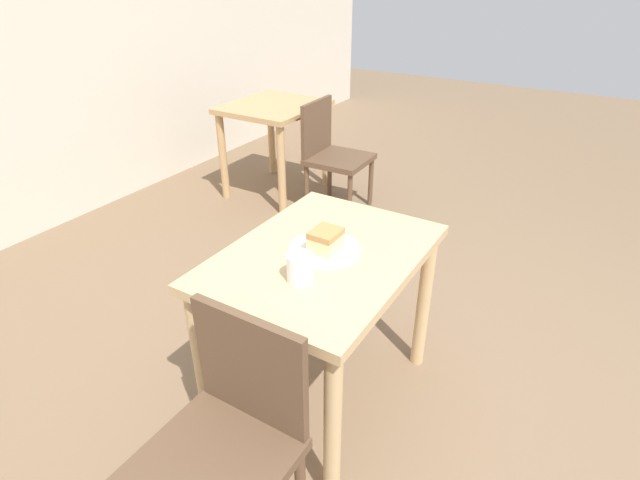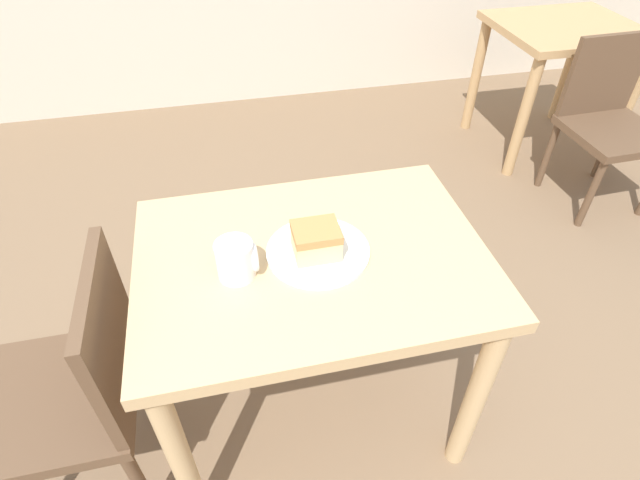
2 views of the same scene
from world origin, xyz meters
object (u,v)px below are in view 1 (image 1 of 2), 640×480
at_px(cake_slice, 326,240).
at_px(coffee_mug, 301,267).
at_px(chair_near_window, 227,437).
at_px(chair_far_corner, 332,152).
at_px(dining_table_near, 322,280).
at_px(dining_table_far, 275,122).
at_px(plate, 324,249).

bearing_deg(cake_slice, coffee_mug, -173.45).
height_order(chair_near_window, chair_far_corner, same).
distance_m(dining_table_near, coffee_mug, 0.26).
bearing_deg(cake_slice, dining_table_far, 40.91).
relative_size(dining_table_far, coffee_mug, 7.24).
relative_size(chair_near_window, cake_slice, 6.87).
distance_m(dining_table_near, chair_far_corner, 1.95).
bearing_deg(dining_table_far, cake_slice, -139.09).
distance_m(chair_near_window, chair_far_corner, 2.57).
xyz_separation_m(dining_table_far, plate, (-1.71, -1.48, 0.15)).
bearing_deg(chair_near_window, dining_table_far, 122.90).
distance_m(dining_table_near, chair_near_window, 0.69).
xyz_separation_m(dining_table_near, dining_table_far, (1.73, 1.48, -0.02)).
relative_size(dining_table_far, plate, 2.73).
bearing_deg(coffee_mug, cake_slice, 6.55).
height_order(chair_near_window, cake_slice, cake_slice).
xyz_separation_m(dining_table_near, coffee_mug, (-0.20, -0.03, 0.17)).
relative_size(dining_table_near, cake_slice, 7.78).
bearing_deg(plate, coffee_mug, -171.13).
xyz_separation_m(chair_near_window, coffee_mug, (0.47, 0.04, 0.34)).
height_order(chair_far_corner, cake_slice, cake_slice).
distance_m(dining_table_near, plate, 0.13).
distance_m(plate, coffee_mug, 0.22).
height_order(dining_table_near, dining_table_far, dining_table_near).
distance_m(dining_table_near, cake_slice, 0.18).
bearing_deg(cake_slice, chair_far_corner, 29.38).
height_order(plate, coffee_mug, coffee_mug).
relative_size(dining_table_far, chair_near_window, 0.91).
distance_m(cake_slice, coffee_mug, 0.21).
xyz_separation_m(chair_near_window, plate, (0.68, 0.07, 0.29)).
bearing_deg(chair_far_corner, chair_near_window, -158.49).
height_order(dining_table_far, plate, plate).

